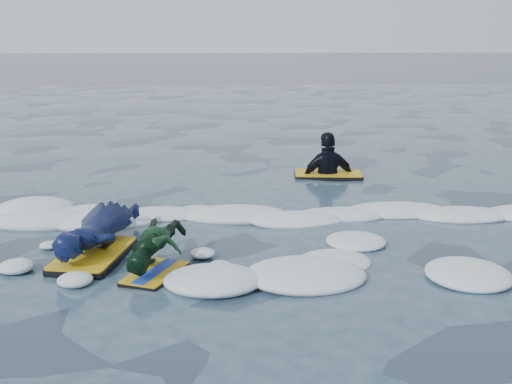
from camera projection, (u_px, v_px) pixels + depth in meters
ground at (147, 264)px, 6.31m from camera, size 120.00×120.00×0.00m
foam_band at (158, 232)px, 7.31m from camera, size 12.00×3.10×0.30m
prone_woman_unit at (97, 232)px, 6.59m from camera, size 0.89×1.70×0.42m
prone_child_unit at (157, 249)px, 6.09m from camera, size 0.72×1.18×0.41m
waiting_rider_unit at (328, 181)px, 10.02m from camera, size 1.08×0.65×1.56m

